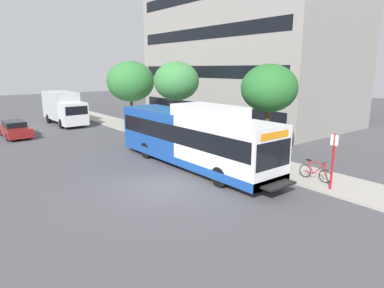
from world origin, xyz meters
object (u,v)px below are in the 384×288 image
transit_bus (193,138)px  bicycle_parked (315,172)px  street_tree_far_block (131,82)px  parked_car_far_lane (15,129)px  box_truck_background (64,107)px  bus_stop_sign_pole (333,157)px  street_tree_near_stop (269,89)px  street_tree_mid_block (176,81)px

transit_bus → bicycle_parked: size_ratio=6.96×
bicycle_parked → street_tree_far_block: 21.26m
street_tree_far_block → parked_car_far_lane: bearing=175.2°
street_tree_far_block → box_truck_background: (-5.02, 4.88, -2.58)m
bicycle_parked → bus_stop_sign_pole: bearing=-117.9°
street_tree_near_stop → street_tree_far_block: bearing=90.1°
bus_stop_sign_pole → bicycle_parked: 1.73m
street_tree_mid_block → street_tree_far_block: (-0.22, 7.28, -0.22)m
bicycle_parked → street_tree_near_stop: size_ratio=0.31×
street_tree_near_stop → transit_bus: bearing=155.4°
transit_bus → box_truck_background: 19.80m
bus_stop_sign_pole → bicycle_parked: (0.63, 1.19, -1.09)m
street_tree_near_stop → street_tree_far_block: size_ratio=0.93×
bus_stop_sign_pole → street_tree_near_stop: street_tree_near_stop is taller
bus_stop_sign_pole → parked_car_far_lane: bearing=110.5°
bus_stop_sign_pole → transit_bus: bearing=108.2°
bus_stop_sign_pole → street_tree_mid_block: bearing=82.2°
transit_bus → bus_stop_sign_pole: bearing=-71.8°
bicycle_parked → street_tree_mid_block: 14.25m
bicycle_parked → transit_bus: bearing=116.5°
transit_bus → bicycle_parked: transit_bus is taller
transit_bus → parked_car_far_lane: size_ratio=2.72×
street_tree_far_block → bus_stop_sign_pole: bearing=-94.7°
street_tree_near_stop → box_truck_background: street_tree_near_stop is taller
bicycle_parked → box_truck_background: bearing=98.5°
transit_bus → street_tree_near_stop: bearing=-24.6°
street_tree_mid_block → box_truck_background: size_ratio=0.85×
parked_car_far_lane → street_tree_far_block: bearing=-4.8°
bicycle_parked → street_tree_mid_block: street_tree_mid_block is taller
bus_stop_sign_pole → parked_car_far_lane: bus_stop_sign_pole is taller
bus_stop_sign_pole → street_tree_mid_block: size_ratio=0.44×
bus_stop_sign_pole → street_tree_mid_block: 15.21m
bus_stop_sign_pole → box_truck_background: (-3.22, 26.96, 0.09)m
street_tree_near_stop → street_tree_far_block: (-0.02, 16.82, -0.09)m
street_tree_near_stop → street_tree_far_block: 16.82m
street_tree_mid_block → street_tree_far_block: 7.29m
parked_car_far_lane → bus_stop_sign_pole: bearing=-69.5°
bicycle_parked → parked_car_far_lane: (-9.20, 21.76, 0.10)m
bicycle_parked → street_tree_far_block: bearing=86.8°
bus_stop_sign_pole → box_truck_background: bearing=96.8°
parked_car_far_lane → bicycle_parked: bearing=-67.1°
parked_car_far_lane → box_truck_background: box_truck_background is taller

